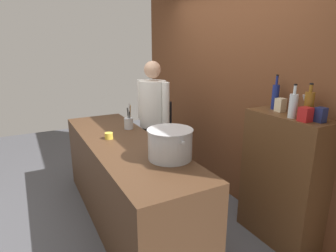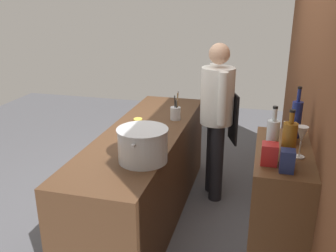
{
  "view_description": "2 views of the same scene",
  "coord_description": "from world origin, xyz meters",
  "px_view_note": "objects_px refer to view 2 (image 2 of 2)",
  "views": [
    {
      "loc": [
        2.59,
        -0.87,
        1.82
      ],
      "look_at": [
        0.12,
        0.44,
        1.03
      ],
      "focal_mm": 30.04,
      "sensor_mm": 36.0,
      "label": 1
    },
    {
      "loc": [
        3.06,
        1.04,
        2.1
      ],
      "look_at": [
        0.22,
        0.29,
        1.05
      ],
      "focal_mm": 39.49,
      "sensor_mm": 36.0,
      "label": 2
    }
  ],
  "objects_px": {
    "wine_glass_short": "(302,136)",
    "butter_jar": "(138,122)",
    "wine_bottle_clear": "(273,137)",
    "wine_bottle_amber": "(289,142)",
    "spice_tin_cream": "(289,133)",
    "spice_tin_navy": "(287,161)",
    "wine_bottle_cobalt": "(296,118)",
    "stockpot_large": "(143,145)",
    "utensil_crock": "(175,113)",
    "spice_tin_red": "(270,154)",
    "chef": "(217,111)"
  },
  "relations": [
    {
      "from": "wine_glass_short",
      "to": "butter_jar",
      "type": "bearing_deg",
      "value": -131.61
    },
    {
      "from": "butter_jar",
      "to": "wine_bottle_clear",
      "type": "relative_size",
      "value": 0.3
    },
    {
      "from": "wine_bottle_amber",
      "to": "butter_jar",
      "type": "bearing_deg",
      "value": -134.89
    },
    {
      "from": "wine_glass_short",
      "to": "spice_tin_cream",
      "type": "distance_m",
      "value": 0.23
    },
    {
      "from": "spice_tin_navy",
      "to": "wine_bottle_amber",
      "type": "bearing_deg",
      "value": 176.42
    },
    {
      "from": "wine_bottle_cobalt",
      "to": "spice_tin_navy",
      "type": "bearing_deg",
      "value": -7.4
    },
    {
      "from": "butter_jar",
      "to": "wine_glass_short",
      "type": "distance_m",
      "value": 1.89
    },
    {
      "from": "stockpot_large",
      "to": "utensil_crock",
      "type": "distance_m",
      "value": 1.02
    },
    {
      "from": "wine_bottle_clear",
      "to": "spice_tin_red",
      "type": "bearing_deg",
      "value": -4.82
    },
    {
      "from": "stockpot_large",
      "to": "wine_bottle_cobalt",
      "type": "distance_m",
      "value": 1.12
    },
    {
      "from": "wine_bottle_clear",
      "to": "wine_glass_short",
      "type": "bearing_deg",
      "value": 89.19
    },
    {
      "from": "chef",
      "to": "spice_tin_navy",
      "type": "bearing_deg",
      "value": 177.67
    },
    {
      "from": "butter_jar",
      "to": "spice_tin_red",
      "type": "distance_m",
      "value": 1.85
    },
    {
      "from": "utensil_crock",
      "to": "butter_jar",
      "type": "xyz_separation_m",
      "value": [
        0.25,
        -0.31,
        -0.04
      ]
    },
    {
      "from": "stockpot_large",
      "to": "spice_tin_cream",
      "type": "xyz_separation_m",
      "value": [
        0.24,
        1.02,
        0.28
      ]
    },
    {
      "from": "wine_bottle_cobalt",
      "to": "wine_bottle_clear",
      "type": "distance_m",
      "value": 0.34
    },
    {
      "from": "utensil_crock",
      "to": "butter_jar",
      "type": "height_order",
      "value": "utensil_crock"
    },
    {
      "from": "butter_jar",
      "to": "spice_tin_cream",
      "type": "distance_m",
      "value": 1.71
    },
    {
      "from": "wine_bottle_cobalt",
      "to": "spice_tin_navy",
      "type": "height_order",
      "value": "wine_bottle_cobalt"
    },
    {
      "from": "chef",
      "to": "wine_bottle_cobalt",
      "type": "relative_size",
      "value": 5.09
    },
    {
      "from": "wine_bottle_amber",
      "to": "chef",
      "type": "bearing_deg",
      "value": -161.14
    },
    {
      "from": "wine_bottle_cobalt",
      "to": "spice_tin_navy",
      "type": "relative_size",
      "value": 2.78
    },
    {
      "from": "spice_tin_navy",
      "to": "wine_bottle_clear",
      "type": "bearing_deg",
      "value": -159.42
    },
    {
      "from": "utensil_crock",
      "to": "spice_tin_navy",
      "type": "bearing_deg",
      "value": 30.46
    },
    {
      "from": "utensil_crock",
      "to": "wine_bottle_clear",
      "type": "distance_m",
      "value": 1.77
    },
    {
      "from": "spice_tin_red",
      "to": "utensil_crock",
      "type": "bearing_deg",
      "value": -150.75
    },
    {
      "from": "utensil_crock",
      "to": "wine_bottle_cobalt",
      "type": "distance_m",
      "value": 1.61
    },
    {
      "from": "stockpot_large",
      "to": "butter_jar",
      "type": "bearing_deg",
      "value": -158.22
    },
    {
      "from": "utensil_crock",
      "to": "wine_glass_short",
      "type": "distance_m",
      "value": 1.86
    },
    {
      "from": "wine_glass_short",
      "to": "spice_tin_cream",
      "type": "height_order",
      "value": "wine_glass_short"
    },
    {
      "from": "wine_bottle_cobalt",
      "to": "spice_tin_cream",
      "type": "xyz_separation_m",
      "value": [
        0.1,
        -0.04,
        -0.06
      ]
    },
    {
      "from": "wine_bottle_clear",
      "to": "spice_tin_cream",
      "type": "distance_m",
      "value": 0.24
    },
    {
      "from": "butter_jar",
      "to": "spice_tin_red",
      "type": "bearing_deg",
      "value": 41.95
    },
    {
      "from": "wine_glass_short",
      "to": "spice_tin_cream",
      "type": "xyz_separation_m",
      "value": [
        -0.22,
        -0.05,
        -0.07
      ]
    },
    {
      "from": "utensil_crock",
      "to": "wine_bottle_cobalt",
      "type": "relative_size",
      "value": 0.91
    },
    {
      "from": "spice_tin_cream",
      "to": "wine_bottle_clear",
      "type": "bearing_deg",
      "value": -26.06
    },
    {
      "from": "stockpot_large",
      "to": "wine_glass_short",
      "type": "height_order",
      "value": "wine_glass_short"
    },
    {
      "from": "wine_glass_short",
      "to": "utensil_crock",
      "type": "bearing_deg",
      "value": -144.3
    },
    {
      "from": "utensil_crock",
      "to": "spice_tin_red",
      "type": "bearing_deg",
      "value": 29.25
    },
    {
      "from": "wine_bottle_amber",
      "to": "wine_bottle_clear",
      "type": "bearing_deg",
      "value": -134.94
    },
    {
      "from": "chef",
      "to": "butter_jar",
      "type": "distance_m",
      "value": 0.83
    },
    {
      "from": "utensil_crock",
      "to": "stockpot_large",
      "type": "bearing_deg",
      "value": -0.39
    },
    {
      "from": "stockpot_large",
      "to": "wine_glass_short",
      "type": "relative_size",
      "value": 2.47
    },
    {
      "from": "butter_jar",
      "to": "spice_tin_cream",
      "type": "relative_size",
      "value": 0.69
    },
    {
      "from": "wine_glass_short",
      "to": "spice_tin_navy",
      "type": "distance_m",
      "value": 0.22
    },
    {
      "from": "wine_bottle_clear",
      "to": "wine_glass_short",
      "type": "relative_size",
      "value": 1.56
    },
    {
      "from": "butter_jar",
      "to": "wine_bottle_amber",
      "type": "distance_m",
      "value": 1.89
    },
    {
      "from": "wine_bottle_amber",
      "to": "spice_tin_navy",
      "type": "distance_m",
      "value": 0.13
    },
    {
      "from": "wine_bottle_clear",
      "to": "utensil_crock",
      "type": "bearing_deg",
      "value": -148.33
    },
    {
      "from": "wine_bottle_clear",
      "to": "wine_bottle_cobalt",
      "type": "bearing_deg",
      "value": 155.67
    }
  ]
}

